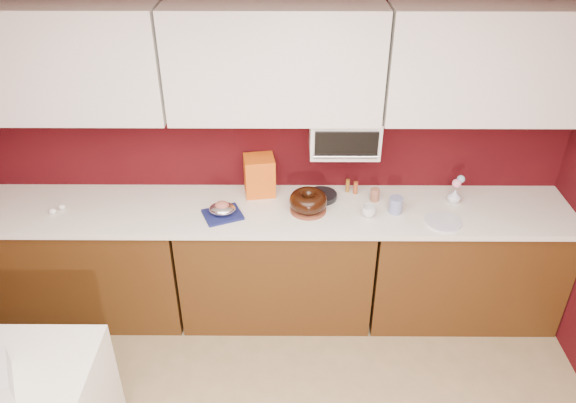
# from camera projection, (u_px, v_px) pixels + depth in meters

# --- Properties ---
(ceiling) EXTENTS (4.00, 4.50, 0.02)m
(ceiling) POSITION_uv_depth(u_px,v_px,m) (247.00, 85.00, 1.28)
(ceiling) COLOR white
(ceiling) RESTS_ON wall_back
(wall_back) EXTENTS (4.00, 0.02, 2.50)m
(wall_back) POSITION_uv_depth(u_px,v_px,m) (276.00, 141.00, 3.85)
(wall_back) COLOR #3D080C
(wall_back) RESTS_ON floor
(base_cabinet_left) EXTENTS (1.31, 0.58, 0.86)m
(base_cabinet_left) POSITION_uv_depth(u_px,v_px,m) (91.00, 263.00, 4.03)
(base_cabinet_left) COLOR #47290E
(base_cabinet_left) RESTS_ON floor
(base_cabinet_center) EXTENTS (1.31, 0.58, 0.86)m
(base_cabinet_center) POSITION_uv_depth(u_px,v_px,m) (276.00, 263.00, 4.03)
(base_cabinet_center) COLOR #47290E
(base_cabinet_center) RESTS_ON floor
(base_cabinet_right) EXTENTS (1.31, 0.58, 0.86)m
(base_cabinet_right) POSITION_uv_depth(u_px,v_px,m) (462.00, 264.00, 4.02)
(base_cabinet_right) COLOR #47290E
(base_cabinet_right) RESTS_ON floor
(countertop) EXTENTS (4.00, 0.62, 0.04)m
(countertop) POSITION_uv_depth(u_px,v_px,m) (276.00, 211.00, 3.79)
(countertop) COLOR white
(countertop) RESTS_ON base_cabinet_center
(upper_cabinet_left) EXTENTS (1.31, 0.33, 0.70)m
(upper_cabinet_left) POSITION_uv_depth(u_px,v_px,m) (55.00, 64.00, 3.40)
(upper_cabinet_left) COLOR white
(upper_cabinet_left) RESTS_ON wall_back
(upper_cabinet_center) EXTENTS (1.31, 0.33, 0.70)m
(upper_cabinet_center) POSITION_uv_depth(u_px,v_px,m) (274.00, 64.00, 3.39)
(upper_cabinet_center) COLOR white
(upper_cabinet_center) RESTS_ON wall_back
(upper_cabinet_right) EXTENTS (1.31, 0.33, 0.70)m
(upper_cabinet_right) POSITION_uv_depth(u_px,v_px,m) (495.00, 64.00, 3.38)
(upper_cabinet_right) COLOR white
(upper_cabinet_right) RESTS_ON wall_back
(toaster_oven) EXTENTS (0.45, 0.30, 0.25)m
(toaster_oven) POSITION_uv_depth(u_px,v_px,m) (344.00, 134.00, 3.66)
(toaster_oven) COLOR white
(toaster_oven) RESTS_ON upper_cabinet_center
(toaster_oven_door) EXTENTS (0.40, 0.02, 0.18)m
(toaster_oven_door) POSITION_uv_depth(u_px,v_px,m) (346.00, 145.00, 3.52)
(toaster_oven_door) COLOR black
(toaster_oven_door) RESTS_ON toaster_oven
(toaster_oven_handle) EXTENTS (0.42, 0.02, 0.02)m
(toaster_oven_handle) POSITION_uv_depth(u_px,v_px,m) (346.00, 157.00, 3.55)
(toaster_oven_handle) COLOR silver
(toaster_oven_handle) RESTS_ON toaster_oven
(cake_base) EXTENTS (0.27, 0.27, 0.02)m
(cake_base) POSITION_uv_depth(u_px,v_px,m) (308.00, 209.00, 3.75)
(cake_base) COLOR brown
(cake_base) RESTS_ON countertop
(bundt_cake) EXTENTS (0.31, 0.31, 0.10)m
(bundt_cake) POSITION_uv_depth(u_px,v_px,m) (308.00, 201.00, 3.71)
(bundt_cake) COLOR black
(bundt_cake) RESTS_ON cake_base
(navy_towel) EXTENTS (0.30, 0.28, 0.02)m
(navy_towel) POSITION_uv_depth(u_px,v_px,m) (223.00, 215.00, 3.70)
(navy_towel) COLOR #151A50
(navy_towel) RESTS_ON countertop
(foil_ham_nest) EXTENTS (0.19, 0.16, 0.06)m
(foil_ham_nest) POSITION_uv_depth(u_px,v_px,m) (222.00, 209.00, 3.67)
(foil_ham_nest) COLOR silver
(foil_ham_nest) RESTS_ON navy_towel
(roasted_ham) EXTENTS (0.11, 0.09, 0.06)m
(roasted_ham) POSITION_uv_depth(u_px,v_px,m) (222.00, 206.00, 3.66)
(roasted_ham) COLOR #AC5F4E
(roasted_ham) RESTS_ON foil_ham_nest
(pandoro_box) EXTENTS (0.23, 0.21, 0.28)m
(pandoro_box) POSITION_uv_depth(u_px,v_px,m) (259.00, 175.00, 3.88)
(pandoro_box) COLOR red
(pandoro_box) RESTS_ON countertop
(dark_pan) EXTENTS (0.23, 0.23, 0.04)m
(dark_pan) POSITION_uv_depth(u_px,v_px,m) (322.00, 196.00, 3.88)
(dark_pan) COLOR black
(dark_pan) RESTS_ON countertop
(coffee_mug) EXTENTS (0.11, 0.11, 0.09)m
(coffee_mug) POSITION_uv_depth(u_px,v_px,m) (369.00, 210.00, 3.68)
(coffee_mug) COLOR silver
(coffee_mug) RESTS_ON countertop
(blue_jar) EXTENTS (0.12, 0.12, 0.11)m
(blue_jar) POSITION_uv_depth(u_px,v_px,m) (396.00, 205.00, 3.71)
(blue_jar) COLOR navy
(blue_jar) RESTS_ON countertop
(flower_vase) EXTENTS (0.07, 0.07, 0.11)m
(flower_vase) POSITION_uv_depth(u_px,v_px,m) (455.00, 195.00, 3.82)
(flower_vase) COLOR silver
(flower_vase) RESTS_ON countertop
(flower_pink) EXTENTS (0.06, 0.06, 0.06)m
(flower_pink) POSITION_uv_depth(u_px,v_px,m) (457.00, 183.00, 3.77)
(flower_pink) COLOR pink
(flower_pink) RESTS_ON flower_vase
(flower_blue) EXTENTS (0.05, 0.05, 0.05)m
(flower_blue) POSITION_uv_depth(u_px,v_px,m) (461.00, 179.00, 3.77)
(flower_blue) COLOR #85BCD5
(flower_blue) RESTS_ON flower_vase
(china_plate) EXTENTS (0.26, 0.26, 0.01)m
(china_plate) POSITION_uv_depth(u_px,v_px,m) (443.00, 222.00, 3.63)
(china_plate) COLOR silver
(china_plate) RESTS_ON countertop
(amber_bottle) EXTENTS (0.04, 0.04, 0.09)m
(amber_bottle) POSITION_uv_depth(u_px,v_px,m) (356.00, 188.00, 3.92)
(amber_bottle) COLOR #99451B
(amber_bottle) RESTS_ON countertop
(paper_cup) EXTENTS (0.07, 0.07, 0.09)m
(paper_cup) POSITION_uv_depth(u_px,v_px,m) (375.00, 195.00, 3.84)
(paper_cup) COLOR #935942
(paper_cup) RESTS_ON countertop
(egg_left) EXTENTS (0.06, 0.05, 0.04)m
(egg_left) POSITION_uv_depth(u_px,v_px,m) (62.00, 207.00, 3.76)
(egg_left) COLOR white
(egg_left) RESTS_ON countertop
(egg_right) EXTENTS (0.06, 0.06, 0.04)m
(egg_right) POSITION_uv_depth(u_px,v_px,m) (53.00, 211.00, 3.71)
(egg_right) COLOR white
(egg_right) RESTS_ON countertop
(amber_bottle_tall) EXTENTS (0.04, 0.04, 0.10)m
(amber_bottle_tall) POSITION_uv_depth(u_px,v_px,m) (348.00, 186.00, 3.93)
(amber_bottle_tall) COLOR brown
(amber_bottle_tall) RESTS_ON countertop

